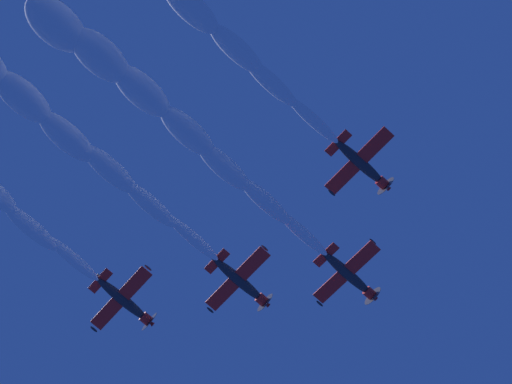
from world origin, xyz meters
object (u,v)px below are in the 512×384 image
Objects in this scene: airplane_right_wingman at (362,164)px; airplane_slot_tail at (124,301)px; airplane_lead at (349,275)px; airplane_left_wingman at (241,282)px.

airplane_right_wingman is 0.99× the size of airplane_slot_tail.
airplane_right_wingman reaches higher than airplane_lead.
airplane_left_wingman is at bearing -71.42° from airplane_slot_tail.
airplane_lead is at bearing -67.73° from airplane_slot_tail.
airplane_lead is 25.84m from airplane_slot_tail.
airplane_slot_tail is (-9.79, 23.90, -0.88)m from airplane_lead.
airplane_right_wingman is at bearing -146.46° from airplane_lead.
airplane_left_wingman is 13.47m from airplane_slot_tail.
airplane_right_wingman reaches higher than airplane_slot_tail.
airplane_left_wingman is 1.01× the size of airplane_right_wingman.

